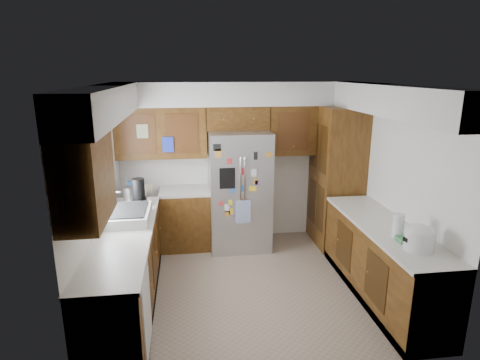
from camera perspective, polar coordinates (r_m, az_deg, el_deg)
name	(u,v)px	position (r m, az deg, el deg)	size (l,w,h in m)	color
floor	(252,284)	(5.33, 1.67, -14.58)	(3.60, 3.60, 0.00)	tan
room_shell	(240,140)	(5.04, -0.03, 5.77)	(3.64, 3.24, 2.52)	white
left_counter_run	(142,259)	(5.13, -13.79, -10.88)	(1.36, 3.20, 0.92)	#3F210C
right_counter_run	(382,264)	(5.18, 19.55, -11.22)	(0.63, 2.25, 0.92)	#3F210C
pantry	(336,177)	(6.34, 13.52, 0.43)	(0.60, 0.90, 2.15)	#3F210C
fridge	(239,191)	(6.07, -0.10, -1.51)	(0.90, 0.79, 1.80)	#9E9EA3
bridge_cabinet	(237,118)	(6.08, -0.39, 8.86)	(0.96, 0.34, 0.35)	#3F210C
fridge_top_items	(239,98)	(6.01, -0.08, 11.59)	(0.68, 0.30, 0.26)	blue
sink_assembly	(128,215)	(5.00, -15.69, -4.78)	(0.52, 0.70, 0.37)	silver
left_counter_clutter	(137,192)	(5.66, -14.40, -1.68)	(0.36, 0.84, 0.38)	black
rice_cooker	(420,237)	(4.40, 24.18, -7.42)	(0.31, 0.30, 0.26)	silver
paper_towel	(398,226)	(4.63, 21.59, -6.08)	(0.12, 0.12, 0.26)	white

